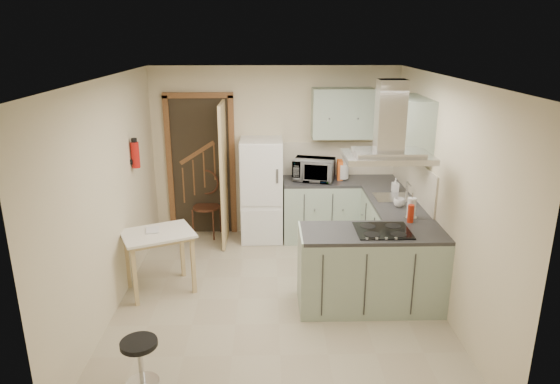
{
  "coord_description": "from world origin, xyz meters",
  "views": [
    {
      "loc": [
        -0.1,
        -5.13,
        2.92
      ],
      "look_at": [
        0.03,
        0.45,
        1.15
      ],
      "focal_mm": 32.0,
      "sensor_mm": 36.0,
      "label": 1
    }
  ],
  "objects_px": {
    "fridge": "(262,190)",
    "peninsula": "(371,269)",
    "drop_leaf_table": "(160,261)",
    "bentwood_chair": "(206,207)",
    "stool": "(141,362)",
    "microwave": "(314,170)",
    "extractor_hood": "(388,157)"
  },
  "relations": [
    {
      "from": "stool",
      "to": "drop_leaf_table",
      "type": "bearing_deg",
      "value": 95.71
    },
    {
      "from": "fridge",
      "to": "bentwood_chair",
      "type": "xyz_separation_m",
      "value": [
        -0.84,
        0.13,
        -0.3
      ]
    },
    {
      "from": "peninsula",
      "to": "drop_leaf_table",
      "type": "relative_size",
      "value": 1.97
    },
    {
      "from": "bentwood_chair",
      "to": "stool",
      "type": "bearing_deg",
      "value": -79.68
    },
    {
      "from": "fridge",
      "to": "microwave",
      "type": "xyz_separation_m",
      "value": [
        0.76,
        -0.0,
        0.31
      ]
    },
    {
      "from": "peninsula",
      "to": "stool",
      "type": "xyz_separation_m",
      "value": [
        -2.24,
        -1.26,
        -0.24
      ]
    },
    {
      "from": "drop_leaf_table",
      "to": "stool",
      "type": "relative_size",
      "value": 1.84
    },
    {
      "from": "fridge",
      "to": "microwave",
      "type": "bearing_deg",
      "value": -0.33
    },
    {
      "from": "peninsula",
      "to": "microwave",
      "type": "bearing_deg",
      "value": 103.37
    },
    {
      "from": "fridge",
      "to": "drop_leaf_table",
      "type": "bearing_deg",
      "value": -127.25
    },
    {
      "from": "drop_leaf_table",
      "to": "bentwood_chair",
      "type": "xyz_separation_m",
      "value": [
        0.35,
        1.69,
        0.08
      ]
    },
    {
      "from": "fridge",
      "to": "peninsula",
      "type": "bearing_deg",
      "value": -58.26
    },
    {
      "from": "fridge",
      "to": "stool",
      "type": "relative_size",
      "value": 3.51
    },
    {
      "from": "drop_leaf_table",
      "to": "bentwood_chair",
      "type": "distance_m",
      "value": 1.73
    },
    {
      "from": "bentwood_chair",
      "to": "fridge",
      "type": "bearing_deg",
      "value": 4.58
    },
    {
      "from": "extractor_hood",
      "to": "microwave",
      "type": "relative_size",
      "value": 1.58
    },
    {
      "from": "peninsula",
      "to": "microwave",
      "type": "height_order",
      "value": "microwave"
    },
    {
      "from": "extractor_hood",
      "to": "peninsula",
      "type": "bearing_deg",
      "value": 180.0
    },
    {
      "from": "bentwood_chair",
      "to": "microwave",
      "type": "bearing_deg",
      "value": 8.6
    },
    {
      "from": "stool",
      "to": "bentwood_chair",
      "type": "bearing_deg",
      "value": 86.89
    },
    {
      "from": "drop_leaf_table",
      "to": "bentwood_chair",
      "type": "height_order",
      "value": "bentwood_chair"
    },
    {
      "from": "peninsula",
      "to": "drop_leaf_table",
      "type": "bearing_deg",
      "value": 170.12
    },
    {
      "from": "peninsula",
      "to": "stool",
      "type": "height_order",
      "value": "peninsula"
    },
    {
      "from": "peninsula",
      "to": "bentwood_chair",
      "type": "relative_size",
      "value": 1.73
    },
    {
      "from": "fridge",
      "to": "microwave",
      "type": "distance_m",
      "value": 0.82
    },
    {
      "from": "microwave",
      "to": "extractor_hood",
      "type": "bearing_deg",
      "value": -58.66
    },
    {
      "from": "extractor_hood",
      "to": "microwave",
      "type": "xyz_separation_m",
      "value": [
        -0.57,
        1.98,
        -0.66
      ]
    },
    {
      "from": "drop_leaf_table",
      "to": "peninsula",
      "type": "bearing_deg",
      "value": -34.68
    },
    {
      "from": "stool",
      "to": "microwave",
      "type": "xyz_separation_m",
      "value": [
        1.77,
        3.24,
        0.84
      ]
    },
    {
      "from": "extractor_hood",
      "to": "stool",
      "type": "relative_size",
      "value": 2.11
    },
    {
      "from": "fridge",
      "to": "stool",
      "type": "xyz_separation_m",
      "value": [
        -1.02,
        -3.24,
        -0.54
      ]
    },
    {
      "from": "fridge",
      "to": "stool",
      "type": "distance_m",
      "value": 3.44
    }
  ]
}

